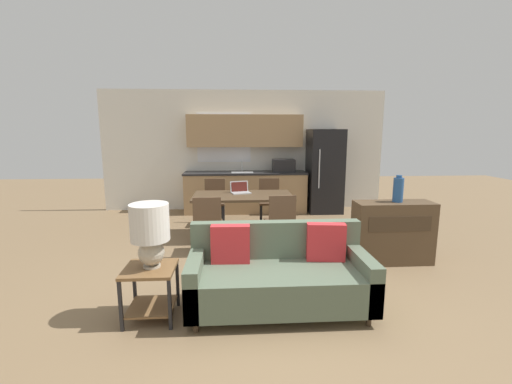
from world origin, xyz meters
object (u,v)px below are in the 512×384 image
object	(u,v)px
refrigerator	(324,171)
couch	(278,275)
side_table	(150,284)
laptop	(240,190)
vase	(398,189)
table_lamp	(150,230)
credenza	(393,232)
dining_chair_near_left	(208,222)
dining_chair_near_right	(281,220)
dining_chair_far_right	(270,199)
dining_table	(243,198)
dining_chair_far_left	(214,199)

from	to	relation	value
refrigerator	couch	distance (m)	4.51
couch	side_table	world-z (taller)	couch
laptop	side_table	bearing A→B (deg)	-122.83
vase	table_lamp	bearing A→B (deg)	-157.36
couch	vase	world-z (taller)	vase
side_table	credenza	distance (m)	3.24
dining_chair_near_left	side_table	bearing A→B (deg)	74.84
side_table	dining_chair_near_left	bearing A→B (deg)	76.18
table_lamp	vase	bearing A→B (deg)	22.64
credenza	dining_chair_near_right	xyz separation A→B (m)	(-1.49, 0.53, 0.07)
credenza	vase	bearing A→B (deg)	14.31
table_lamp	dining_chair_far_right	xyz separation A→B (m)	(1.48, 3.35, -0.39)
couch	laptop	size ratio (longest dim) A/B	4.85
dining_table	credenza	size ratio (longest dim) A/B	1.59
dining_chair_far_left	dining_chair_near_left	size ratio (longest dim) A/B	1.00
credenza	dining_chair_far_right	xyz separation A→B (m)	(-1.49, 2.11, 0.07)
side_table	refrigerator	bearing A→B (deg)	56.82
table_lamp	couch	bearing A→B (deg)	5.30
refrigerator	dining_table	xyz separation A→B (m)	(-1.87, -1.74, -0.24)
credenza	dining_chair_far_left	distance (m)	3.33
side_table	dining_chair_far_left	xyz separation A→B (m)	(0.43, 3.39, 0.15)
dining_table	laptop	xyz separation A→B (m)	(-0.04, 0.18, 0.10)
dining_chair_far_right	credenza	bearing A→B (deg)	-53.36
side_table	table_lamp	xyz separation A→B (m)	(0.02, 0.02, 0.54)
side_table	dining_chair_near_right	world-z (taller)	dining_chair_near_right
side_table	dining_chair_near_right	bearing A→B (deg)	49.91
table_lamp	dining_chair_near_right	world-z (taller)	table_lamp
dining_table	dining_chair_far_right	bearing A→B (deg)	55.65
couch	dining_chair_near_right	size ratio (longest dim) A/B	2.05
refrigerator	side_table	distance (m)	5.19
dining_chair_near_right	couch	bearing A→B (deg)	77.22
table_lamp	credenza	world-z (taller)	table_lamp
dining_table	dining_chair_far_left	size ratio (longest dim) A/B	1.90
credenza	laptop	bearing A→B (deg)	143.99
dining_chair_far_right	side_table	bearing A→B (deg)	-112.55
vase	laptop	bearing A→B (deg)	144.68
side_table	dining_chair_near_left	world-z (taller)	dining_chair_near_left
couch	dining_chair_near_left	size ratio (longest dim) A/B	2.05
side_table	vase	xyz separation A→B (m)	(3.03, 1.27, 0.67)
dining_chair_far_right	laptop	size ratio (longest dim) A/B	2.36
couch	vase	xyz separation A→B (m)	(1.77, 1.14, 0.68)
dining_table	laptop	distance (m)	0.21
credenza	dining_chair_near_right	world-z (taller)	dining_chair_near_right
table_lamp	credenza	xyz separation A→B (m)	(2.97, 1.24, -0.46)
vase	laptop	xyz separation A→B (m)	(-2.11, 1.49, -0.25)
side_table	laptop	bearing A→B (deg)	71.63
refrigerator	table_lamp	world-z (taller)	refrigerator
laptop	credenza	bearing A→B (deg)	-50.48
dining_table	couch	distance (m)	2.49
credenza	dining_chair_far_left	world-z (taller)	dining_chair_far_left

